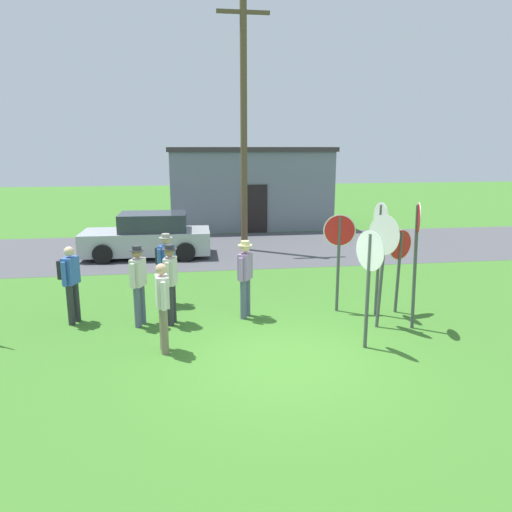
{
  "coord_description": "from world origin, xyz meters",
  "views": [
    {
      "loc": [
        -1.68,
        -7.91,
        3.76
      ],
      "look_at": [
        -0.11,
        2.79,
        1.3
      ],
      "focal_mm": 34.24,
      "sensor_mm": 36.0,
      "label": 1
    }
  ],
  "objects_px": {
    "stop_sign_rear_left": "(369,269)",
    "person_holding_notes": "(245,274)",
    "stop_sign_leaning_left": "(383,250)",
    "person_near_signs": "(138,281)",
    "parked_car_on_street": "(148,237)",
    "stop_sign_rear_right": "(399,257)",
    "stop_sign_center_cluster": "(339,246)",
    "person_in_teal": "(70,279)",
    "utility_pole": "(244,123)",
    "person_in_dark_shirt": "(166,264)",
    "stop_sign_low_front": "(380,241)",
    "stop_sign_nearest": "(416,246)",
    "person_on_left": "(163,303)",
    "person_with_sunhat": "(171,280)"
  },
  "relations": [
    {
      "from": "stop_sign_rear_left",
      "to": "person_holding_notes",
      "type": "height_order",
      "value": "stop_sign_rear_left"
    },
    {
      "from": "stop_sign_leaning_left",
      "to": "person_near_signs",
      "type": "xyz_separation_m",
      "value": [
        -5.01,
        0.81,
        -0.67
      ]
    },
    {
      "from": "parked_car_on_street",
      "to": "stop_sign_rear_right",
      "type": "xyz_separation_m",
      "value": [
        6.01,
        -6.74,
        0.62
      ]
    },
    {
      "from": "parked_car_on_street",
      "to": "stop_sign_center_cluster",
      "type": "xyz_separation_m",
      "value": [
        4.69,
        -6.44,
        0.85
      ]
    },
    {
      "from": "person_in_teal",
      "to": "utility_pole",
      "type": "bearing_deg",
      "value": 56.85
    },
    {
      "from": "stop_sign_leaning_left",
      "to": "person_in_teal",
      "type": "bearing_deg",
      "value": 169.74
    },
    {
      "from": "parked_car_on_street",
      "to": "stop_sign_rear_right",
      "type": "distance_m",
      "value": 9.05
    },
    {
      "from": "utility_pole",
      "to": "parked_car_on_street",
      "type": "height_order",
      "value": "utility_pole"
    },
    {
      "from": "person_near_signs",
      "to": "person_in_dark_shirt",
      "type": "height_order",
      "value": "same"
    },
    {
      "from": "parked_car_on_street",
      "to": "stop_sign_low_front",
      "type": "height_order",
      "value": "stop_sign_low_front"
    },
    {
      "from": "stop_sign_leaning_left",
      "to": "person_near_signs",
      "type": "height_order",
      "value": "stop_sign_leaning_left"
    },
    {
      "from": "stop_sign_nearest",
      "to": "person_on_left",
      "type": "distance_m",
      "value": 5.17
    },
    {
      "from": "person_holding_notes",
      "to": "stop_sign_center_cluster",
      "type": "bearing_deg",
      "value": 2.78
    },
    {
      "from": "person_on_left",
      "to": "person_in_dark_shirt",
      "type": "bearing_deg",
      "value": 90.53
    },
    {
      "from": "parked_car_on_street",
      "to": "person_on_left",
      "type": "height_order",
      "value": "person_on_left"
    },
    {
      "from": "stop_sign_nearest",
      "to": "person_on_left",
      "type": "height_order",
      "value": "stop_sign_nearest"
    },
    {
      "from": "stop_sign_rear_left",
      "to": "stop_sign_center_cluster",
      "type": "xyz_separation_m",
      "value": [
        0.11,
        2.12,
        -0.01
      ]
    },
    {
      "from": "parked_car_on_street",
      "to": "person_holding_notes",
      "type": "height_order",
      "value": "person_holding_notes"
    },
    {
      "from": "person_holding_notes",
      "to": "person_with_sunhat",
      "type": "xyz_separation_m",
      "value": [
        -1.62,
        -0.18,
        0.0
      ]
    },
    {
      "from": "person_in_teal",
      "to": "person_on_left",
      "type": "bearing_deg",
      "value": -42.29
    },
    {
      "from": "stop_sign_nearest",
      "to": "stop_sign_low_front",
      "type": "bearing_deg",
      "value": 114.27
    },
    {
      "from": "person_with_sunhat",
      "to": "parked_car_on_street",
      "type": "bearing_deg",
      "value": 97.77
    },
    {
      "from": "person_holding_notes",
      "to": "stop_sign_low_front",
      "type": "bearing_deg",
      "value": -5.2
    },
    {
      "from": "stop_sign_rear_left",
      "to": "stop_sign_low_front",
      "type": "bearing_deg",
      "value": 62.5
    },
    {
      "from": "stop_sign_leaning_left",
      "to": "person_holding_notes",
      "type": "xyz_separation_m",
      "value": [
        -2.73,
        1.0,
        -0.67
      ]
    },
    {
      "from": "utility_pole",
      "to": "person_near_signs",
      "type": "bearing_deg",
      "value": -113.08
    },
    {
      "from": "stop_sign_nearest",
      "to": "person_near_signs",
      "type": "distance_m",
      "value": 5.78
    },
    {
      "from": "utility_pole",
      "to": "person_on_left",
      "type": "bearing_deg",
      "value": -106.34
    },
    {
      "from": "utility_pole",
      "to": "stop_sign_nearest",
      "type": "relative_size",
      "value": 3.28
    },
    {
      "from": "stop_sign_rear_left",
      "to": "person_holding_notes",
      "type": "xyz_separation_m",
      "value": [
        -2.04,
        2.02,
        -0.56
      ]
    },
    {
      "from": "utility_pole",
      "to": "stop_sign_leaning_left",
      "type": "relative_size",
      "value": 3.63
    },
    {
      "from": "stop_sign_leaning_left",
      "to": "stop_sign_low_front",
      "type": "bearing_deg",
      "value": 73.15
    },
    {
      "from": "parked_car_on_street",
      "to": "stop_sign_nearest",
      "type": "distance_m",
      "value": 9.77
    },
    {
      "from": "parked_car_on_street",
      "to": "stop_sign_rear_right",
      "type": "height_order",
      "value": "stop_sign_rear_right"
    },
    {
      "from": "stop_sign_rear_right",
      "to": "person_holding_notes",
      "type": "distance_m",
      "value": 3.5
    },
    {
      "from": "stop_sign_center_cluster",
      "to": "person_holding_notes",
      "type": "relative_size",
      "value": 1.3
    },
    {
      "from": "utility_pole",
      "to": "person_in_dark_shirt",
      "type": "height_order",
      "value": "utility_pole"
    },
    {
      "from": "utility_pole",
      "to": "person_on_left",
      "type": "relative_size",
      "value": 5.14
    },
    {
      "from": "stop_sign_rear_left",
      "to": "person_in_dark_shirt",
      "type": "height_order",
      "value": "stop_sign_rear_left"
    },
    {
      "from": "parked_car_on_street",
      "to": "person_near_signs",
      "type": "bearing_deg",
      "value": -87.85
    },
    {
      "from": "stop_sign_rear_right",
      "to": "person_holding_notes",
      "type": "height_order",
      "value": "stop_sign_rear_right"
    },
    {
      "from": "stop_sign_rear_right",
      "to": "person_in_teal",
      "type": "bearing_deg",
      "value": 177.05
    },
    {
      "from": "person_near_signs",
      "to": "person_in_teal",
      "type": "distance_m",
      "value": 1.49
    },
    {
      "from": "stop_sign_nearest",
      "to": "person_in_teal",
      "type": "distance_m",
      "value": 7.26
    },
    {
      "from": "stop_sign_center_cluster",
      "to": "person_holding_notes",
      "type": "xyz_separation_m",
      "value": [
        -2.15,
        -0.1,
        -0.55
      ]
    },
    {
      "from": "stop_sign_center_cluster",
      "to": "person_near_signs",
      "type": "distance_m",
      "value": 4.48
    },
    {
      "from": "utility_pole",
      "to": "stop_sign_rear_right",
      "type": "relative_size",
      "value": 4.48
    },
    {
      "from": "parked_car_on_street",
      "to": "person_on_left",
      "type": "relative_size",
      "value": 2.57
    },
    {
      "from": "stop_sign_low_front",
      "to": "person_in_dark_shirt",
      "type": "xyz_separation_m",
      "value": [
        -4.7,
        1.42,
        -0.7
      ]
    },
    {
      "from": "person_near_signs",
      "to": "person_in_teal",
      "type": "xyz_separation_m",
      "value": [
        -1.44,
        0.36,
        -0.0
      ]
    }
  ]
}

